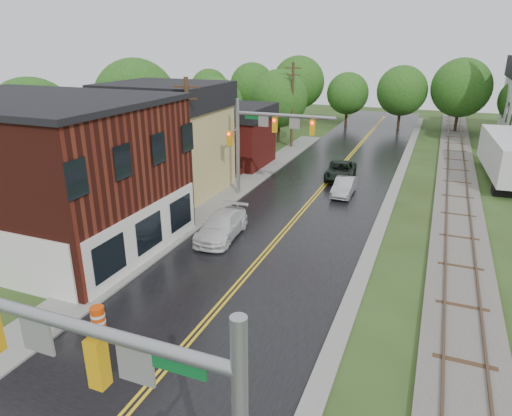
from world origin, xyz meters
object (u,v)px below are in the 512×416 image
Objects in this scene: tree_left_a at (34,126)px; sedan_silver at (344,187)px; tree_left_e at (280,100)px; construction_barrel at (98,318)px; tree_left_b at (137,103)px; semi_trailer at (505,155)px; utility_pole_c at (292,104)px; brick_building at (39,172)px; tree_left_c at (216,107)px; traffic_signal_near at (134,396)px; pickup_white at (222,226)px; traffic_signal_far at (265,132)px; utility_pole_b at (189,145)px; suv_dark at (341,171)px.

tree_left_a is 2.19× the size of sedan_silver.
tree_left_e is 37.53m from construction_barrel.
semi_trailer is at bearing 12.00° from tree_left_b.
brick_building is at bearing -101.09° from utility_pole_c.
tree_left_c is (-1.36, 24.90, 0.36)m from brick_building.
traffic_signal_near is at bearing -54.51° from tree_left_b.
traffic_signal_far is at bearing 87.43° from pickup_white.
traffic_signal_near is (15.96, -13.00, 0.82)m from brick_building.
tree_left_b is (-5.36, 16.90, 1.57)m from brick_building.
tree_left_b is at bearing 138.14° from utility_pole_b.
traffic_signal_near is 7.29× the size of construction_barrel.
suv_dark is at bearing -159.98° from semi_trailer.
traffic_signal_near is at bearing -87.84° from sedan_silver.
pickup_white is at bearing -78.08° from tree_left_e.
utility_pole_c is at bearing -42.84° from tree_left_e.
tree_left_c reaches higher than suv_dark.
traffic_signal_far is at bearing -51.18° from tree_left_c.
brick_building is 23.39m from suv_dark.
suv_dark is at bearing -51.09° from tree_left_e.
suv_dark is (4.27, 6.95, -4.27)m from traffic_signal_far.
utility_pole_b is at bearing 102.81° from construction_barrel.
pickup_white is (3.60, -2.85, -3.99)m from utility_pole_b.
tree_left_a is at bearing 136.87° from brick_building.
utility_pole_b is 1.77× the size of suv_dark.
pickup_white is (9.28, 4.15, -3.42)m from brick_building.
utility_pole_b reaches higher than construction_barrel.
tree_left_b is 1.93× the size of pickup_white.
pickup_white is at bearing -38.33° from utility_pole_b.
semi_trailer is (12.61, 4.59, 1.51)m from suv_dark.
suv_dark is 1.28× the size of sedan_silver.
tree_left_c is 7.82m from tree_left_e.
tree_left_e is (9.00, 14.00, -0.90)m from tree_left_b.
tree_left_a is 21.10m from construction_barrel.
utility_pole_c is at bearing 101.09° from traffic_signal_far.
sedan_silver is at bearing 45.75° from brick_building.
sedan_silver is (21.79, 7.92, -4.46)m from tree_left_a.
brick_building is 1.87× the size of tree_left_c.
utility_pole_c is (-10.27, 42.00, -0.25)m from traffic_signal_near.
tree_left_b is 1.27× the size of tree_left_c.
tree_left_a is 0.89× the size of tree_left_b.
tree_left_e is 8.10× the size of construction_barrel.
semi_trailer is 34.29m from construction_barrel.
traffic_signal_far is 6.01m from utility_pole_b.
utility_pole_c is 1.77× the size of suv_dark.
sedan_silver is at bearing 59.70° from pickup_white.
utility_pole_b is at bearing -90.00° from utility_pole_c.
utility_pole_b is 23.99m from tree_left_e.
utility_pole_b reaches higher than pickup_white.
semi_trailer is at bearing 34.37° from traffic_signal_far.
suv_dark is at bearing 79.50° from construction_barrel.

